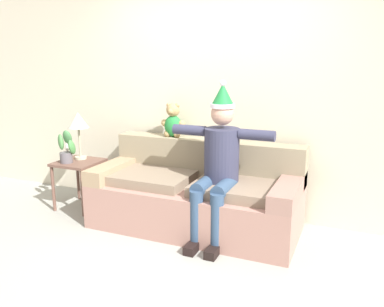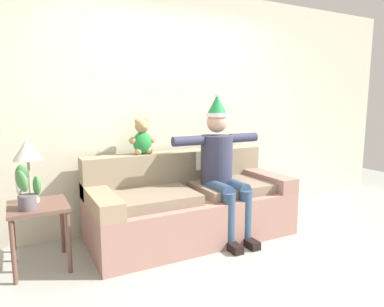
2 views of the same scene
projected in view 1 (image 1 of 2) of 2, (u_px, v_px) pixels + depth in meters
The scene contains 9 objects.
ground_plane at pixel (151, 270), 3.32m from camera, with size 10.00×10.00×0.00m, color #9FA199.
back_wall at pixel (216, 93), 4.39m from camera, with size 7.00×0.10×2.70m, color beige.
couch at pixel (197, 195), 4.14m from camera, with size 2.11×0.94×0.88m.
person_seated at pixel (218, 161), 3.77m from camera, with size 1.02×0.77×1.53m.
teddy_bear at pixel (173, 122), 4.39m from camera, with size 0.29×0.17×0.38m.
side_table at pixel (79, 169), 4.63m from camera, with size 0.48×0.50×0.56m.
table_lamp at pixel (78, 123), 4.62m from camera, with size 0.24×0.24×0.55m.
potted_plant at pixel (67, 149), 4.51m from camera, with size 0.22×0.25×0.38m.
candle_tall at pixel (67, 148), 4.61m from camera, with size 0.04×0.04×0.23m.
Camera 1 is at (1.50, -2.63, 1.72)m, focal length 37.11 mm.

